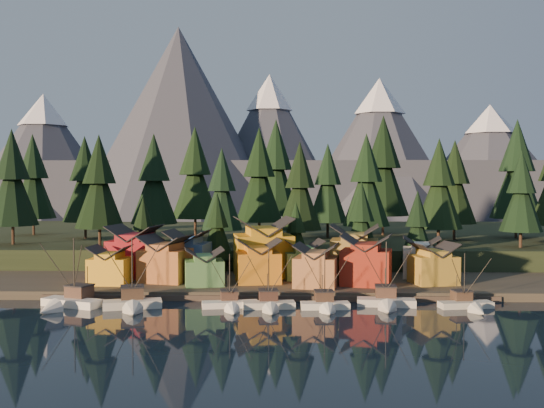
{
  "coord_description": "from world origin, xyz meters",
  "views": [
    {
      "loc": [
        2.89,
        -89.87,
        20.63
      ],
      "look_at": [
        0.09,
        30.0,
        16.44
      ],
      "focal_mm": 40.0,
      "sensor_mm": 36.0,
      "label": 1
    }
  ],
  "objects_px": {
    "house_front_1": "(166,257)",
    "house_back_0": "(135,250)",
    "house_front_0": "(110,264)",
    "boat_5": "(387,293)",
    "boat_1": "(133,294)",
    "boat_6": "(469,298)",
    "house_back_1": "(188,252)",
    "boat_0": "(67,293)",
    "boat_2": "(231,298)",
    "boat_3": "(269,297)",
    "boat_4": "(326,297)"
  },
  "relations": [
    {
      "from": "house_front_1",
      "to": "house_back_0",
      "type": "xyz_separation_m",
      "value": [
        -7.54,
        6.31,
        0.78
      ]
    },
    {
      "from": "boat_0",
      "to": "house_back_0",
      "type": "distance_m",
      "value": 25.17
    },
    {
      "from": "boat_0",
      "to": "house_back_0",
      "type": "relative_size",
      "value": 1.17
    },
    {
      "from": "house_front_0",
      "to": "boat_5",
      "type": "bearing_deg",
      "value": -12.27
    },
    {
      "from": "boat_1",
      "to": "house_front_1",
      "type": "xyz_separation_m",
      "value": [
        1.66,
        18.85,
        3.64
      ]
    },
    {
      "from": "boat_3",
      "to": "boat_5",
      "type": "height_order",
      "value": "boat_5"
    },
    {
      "from": "boat_3",
      "to": "boat_5",
      "type": "xyz_separation_m",
      "value": [
        19.38,
        2.19,
        0.25
      ]
    },
    {
      "from": "boat_2",
      "to": "boat_4",
      "type": "bearing_deg",
      "value": -12.64
    },
    {
      "from": "boat_4",
      "to": "boat_6",
      "type": "bearing_deg",
      "value": -1.12
    },
    {
      "from": "boat_1",
      "to": "house_back_0",
      "type": "distance_m",
      "value": 26.22
    },
    {
      "from": "boat_2",
      "to": "house_front_0",
      "type": "height_order",
      "value": "boat_2"
    },
    {
      "from": "boat_1",
      "to": "house_back_0",
      "type": "relative_size",
      "value": 1.18
    },
    {
      "from": "boat_1",
      "to": "boat_3",
      "type": "bearing_deg",
      "value": -14.06
    },
    {
      "from": "boat_6",
      "to": "boat_2",
      "type": "bearing_deg",
      "value": 171.84
    },
    {
      "from": "house_front_1",
      "to": "boat_6",
      "type": "bearing_deg",
      "value": -4.37
    },
    {
      "from": "house_front_0",
      "to": "boat_0",
      "type": "bearing_deg",
      "value": -98.34
    },
    {
      "from": "house_front_1",
      "to": "house_back_1",
      "type": "height_order",
      "value": "house_back_1"
    },
    {
      "from": "boat_2",
      "to": "boat_6",
      "type": "height_order",
      "value": "boat_6"
    },
    {
      "from": "boat_1",
      "to": "boat_4",
      "type": "bearing_deg",
      "value": -14.53
    },
    {
      "from": "boat_5",
      "to": "house_back_1",
      "type": "height_order",
      "value": "house_back_1"
    },
    {
      "from": "house_front_1",
      "to": "house_back_0",
      "type": "height_order",
      "value": "house_back_0"
    },
    {
      "from": "boat_1",
      "to": "boat_6",
      "type": "bearing_deg",
      "value": -13.6
    },
    {
      "from": "boat_4",
      "to": "house_front_0",
      "type": "bearing_deg",
      "value": 154.87
    },
    {
      "from": "house_back_0",
      "to": "house_back_1",
      "type": "xyz_separation_m",
      "value": [
        10.68,
        0.77,
        -0.55
      ]
    },
    {
      "from": "boat_0",
      "to": "house_front_0",
      "type": "height_order",
      "value": "boat_0"
    },
    {
      "from": "boat_5",
      "to": "house_front_1",
      "type": "height_order",
      "value": "boat_5"
    },
    {
      "from": "boat_3",
      "to": "boat_4",
      "type": "xyz_separation_m",
      "value": [
        9.17,
        -0.09,
        -0.01
      ]
    },
    {
      "from": "boat_4",
      "to": "house_front_0",
      "type": "relative_size",
      "value": 1.39
    },
    {
      "from": "boat_2",
      "to": "boat_6",
      "type": "relative_size",
      "value": 1.04
    },
    {
      "from": "boat_2",
      "to": "boat_3",
      "type": "distance_m",
      "value": 6.43
    },
    {
      "from": "boat_3",
      "to": "house_back_1",
      "type": "xyz_separation_m",
      "value": [
        -17.56,
        25.52,
        4.35
      ]
    },
    {
      "from": "boat_1",
      "to": "boat_4",
      "type": "height_order",
      "value": "boat_1"
    },
    {
      "from": "boat_6",
      "to": "boat_5",
      "type": "bearing_deg",
      "value": 166.07
    },
    {
      "from": "house_front_1",
      "to": "house_back_1",
      "type": "distance_m",
      "value": 7.75
    },
    {
      "from": "boat_2",
      "to": "boat_5",
      "type": "height_order",
      "value": "boat_5"
    },
    {
      "from": "boat_2",
      "to": "house_front_0",
      "type": "relative_size",
      "value": 1.39
    },
    {
      "from": "house_back_1",
      "to": "house_back_0",
      "type": "bearing_deg",
      "value": -168.43
    },
    {
      "from": "house_front_0",
      "to": "boat_4",
      "type": "bearing_deg",
      "value": -18.73
    },
    {
      "from": "boat_4",
      "to": "house_front_1",
      "type": "xyz_separation_m",
      "value": [
        -29.86,
        18.53,
        4.14
      ]
    },
    {
      "from": "boat_3",
      "to": "house_back_1",
      "type": "bearing_deg",
      "value": 118.32
    },
    {
      "from": "boat_6",
      "to": "house_back_0",
      "type": "xyz_separation_m",
      "value": [
        -60.77,
        23.71,
        5.13
      ]
    },
    {
      "from": "boat_0",
      "to": "boat_4",
      "type": "distance_m",
      "value": 42.67
    },
    {
      "from": "boat_1",
      "to": "house_back_0",
      "type": "xyz_separation_m",
      "value": [
        -5.88,
        25.17,
        4.42
      ]
    },
    {
      "from": "house_front_0",
      "to": "house_back_0",
      "type": "xyz_separation_m",
      "value": [
        2.42,
        9.37,
        1.71
      ]
    },
    {
      "from": "boat_0",
      "to": "house_front_0",
      "type": "distance_m",
      "value": 15.35
    },
    {
      "from": "boat_4",
      "to": "house_back_0",
      "type": "distance_m",
      "value": 45.17
    },
    {
      "from": "boat_1",
      "to": "boat_4",
      "type": "xyz_separation_m",
      "value": [
        31.52,
        0.32,
        -0.5
      ]
    },
    {
      "from": "boat_4",
      "to": "boat_3",
      "type": "bearing_deg",
      "value": 175.56
    },
    {
      "from": "boat_6",
      "to": "boat_0",
      "type": "bearing_deg",
      "value": 171.48
    },
    {
      "from": "boat_2",
      "to": "house_back_1",
      "type": "xyz_separation_m",
      "value": [
        -11.16,
        25.01,
        4.68
      ]
    }
  ]
}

